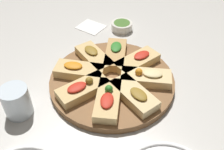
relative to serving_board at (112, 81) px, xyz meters
The scene contains 13 objects.
ground_plane 0.01m from the serving_board, ahead, with size 3.00×3.00×0.00m, color beige.
serving_board is the anchor object (origin of this frame).
focaccia_slice_0 0.11m from the serving_board, ahead, with size 0.16×0.08×0.04m.
focaccia_slice_1 0.11m from the serving_board, 52.11° to the left, with size 0.15×0.17×0.05m.
focaccia_slice_2 0.11m from the serving_board, 99.91° to the left, with size 0.09×0.17×0.05m.
focaccia_slice_3 0.11m from the serving_board, 142.87° to the left, with size 0.17×0.15×0.04m.
focaccia_slice_4 0.11m from the serving_board, behind, with size 0.17×0.09×0.05m.
focaccia_slice_5 0.11m from the serving_board, 125.45° to the right, with size 0.15×0.17×0.04m.
focaccia_slice_6 0.11m from the serving_board, 80.21° to the right, with size 0.09×0.17×0.04m.
focaccia_slice_7 0.11m from the serving_board, 39.39° to the right, with size 0.16×0.15×0.04m.
water_glass 0.30m from the serving_board, 40.64° to the left, with size 0.08×0.08×0.09m, color silver.
napkin_stack 0.36m from the serving_board, 59.21° to the right, with size 0.11×0.09×0.00m, color white.
dipping_bowl 0.33m from the serving_board, 80.92° to the right, with size 0.09×0.09×0.03m.
Camera 1 is at (-0.17, 0.59, 0.60)m, focal length 42.00 mm.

